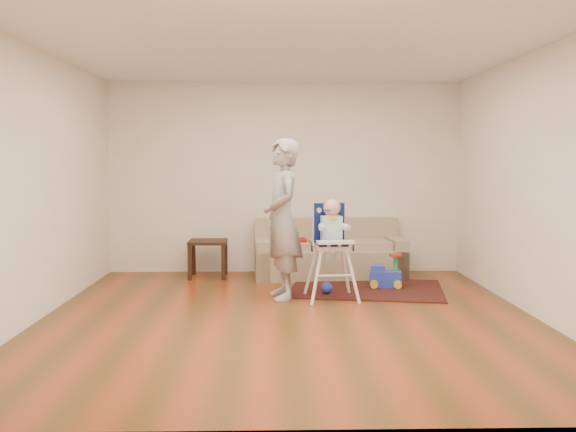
{
  "coord_description": "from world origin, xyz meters",
  "views": [
    {
      "loc": [
        -0.16,
        -6.4,
        1.57
      ],
      "look_at": [
        0.0,
        0.4,
        1.0
      ],
      "focal_mm": 40.0,
      "sensor_mm": 36.0,
      "label": 1
    }
  ],
  "objects_px": {
    "sofa": "(329,248)",
    "high_chair": "(332,251)",
    "side_table": "(208,259)",
    "ride_on_toy": "(385,270)",
    "adult": "(282,219)",
    "toy_ball": "(327,288)"
  },
  "relations": [
    {
      "from": "toy_ball",
      "to": "high_chair",
      "type": "height_order",
      "value": "high_chair"
    },
    {
      "from": "sofa",
      "to": "high_chair",
      "type": "height_order",
      "value": "high_chair"
    },
    {
      "from": "side_table",
      "to": "ride_on_toy",
      "type": "xyz_separation_m",
      "value": [
        2.29,
        -0.8,
        -0.03
      ]
    },
    {
      "from": "ride_on_toy",
      "to": "toy_ball",
      "type": "xyz_separation_m",
      "value": [
        -0.77,
        -0.41,
        -0.14
      ]
    },
    {
      "from": "ride_on_toy",
      "to": "adult",
      "type": "xyz_separation_m",
      "value": [
        -1.3,
        -0.59,
        0.7
      ]
    },
    {
      "from": "high_chair",
      "to": "adult",
      "type": "bearing_deg",
      "value": 168.16
    },
    {
      "from": "ride_on_toy",
      "to": "high_chair",
      "type": "distance_m",
      "value": 1.04
    },
    {
      "from": "side_table",
      "to": "sofa",
      "type": "bearing_deg",
      "value": -0.33
    },
    {
      "from": "ride_on_toy",
      "to": "adult",
      "type": "height_order",
      "value": "adult"
    },
    {
      "from": "adult",
      "to": "toy_ball",
      "type": "bearing_deg",
      "value": 97.96
    },
    {
      "from": "sofa",
      "to": "side_table",
      "type": "height_order",
      "value": "sofa"
    },
    {
      "from": "ride_on_toy",
      "to": "toy_ball",
      "type": "distance_m",
      "value": 0.88
    },
    {
      "from": "side_table",
      "to": "adult",
      "type": "distance_m",
      "value": 1.84
    },
    {
      "from": "sofa",
      "to": "adult",
      "type": "relative_size",
      "value": 1.12
    },
    {
      "from": "high_chair",
      "to": "adult",
      "type": "relative_size",
      "value": 0.63
    },
    {
      "from": "toy_ball",
      "to": "high_chair",
      "type": "relative_size",
      "value": 0.12
    },
    {
      "from": "side_table",
      "to": "toy_ball",
      "type": "bearing_deg",
      "value": -38.28
    },
    {
      "from": "toy_ball",
      "to": "adult",
      "type": "relative_size",
      "value": 0.07
    },
    {
      "from": "sofa",
      "to": "side_table",
      "type": "xyz_separation_m",
      "value": [
        -1.66,
        0.01,
        -0.14
      ]
    },
    {
      "from": "toy_ball",
      "to": "high_chair",
      "type": "xyz_separation_m",
      "value": [
        0.03,
        -0.25,
        0.48
      ]
    },
    {
      "from": "ride_on_toy",
      "to": "adult",
      "type": "bearing_deg",
      "value": -149.96
    },
    {
      "from": "sofa",
      "to": "high_chair",
      "type": "xyz_separation_m",
      "value": [
        -0.1,
        -1.45,
        0.17
      ]
    }
  ]
}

